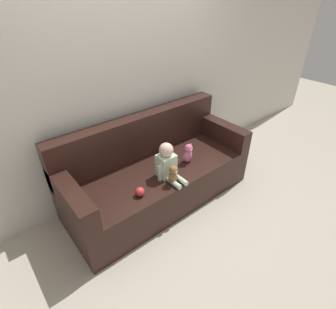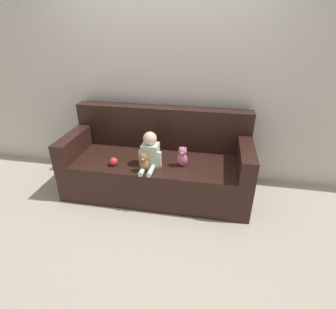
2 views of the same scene
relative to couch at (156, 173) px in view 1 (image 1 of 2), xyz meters
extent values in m
plane|color=#B7AD99|center=(0.00, -0.06, -0.34)|extent=(12.00, 12.00, 0.00)
cube|color=silver|center=(0.00, 0.45, 0.96)|extent=(8.00, 0.05, 2.60)
cube|color=black|center=(0.00, -0.06, -0.11)|extent=(2.14, 0.86, 0.46)
cube|color=black|center=(0.00, 0.28, 0.37)|extent=(2.14, 0.18, 0.51)
cube|color=black|center=(-0.99, -0.06, 0.25)|extent=(0.16, 0.86, 0.25)
cube|color=black|center=(0.99, -0.06, 0.25)|extent=(0.16, 0.86, 0.25)
cube|color=silver|center=(-0.03, -0.23, 0.25)|extent=(0.18, 0.16, 0.25)
sphere|color=beige|center=(-0.03, -0.23, 0.44)|extent=(0.15, 0.15, 0.15)
cylinder|color=silver|center=(-0.08, -0.40, 0.15)|extent=(0.05, 0.20, 0.05)
cylinder|color=silver|center=(0.01, -0.40, 0.15)|extent=(0.05, 0.20, 0.05)
cylinder|color=silver|center=(-0.14, -0.25, 0.21)|extent=(0.05, 0.05, 0.18)
cylinder|color=silver|center=(0.07, -0.25, 0.21)|extent=(0.05, 0.05, 0.18)
ellipsoid|color=olive|center=(-0.06, -0.37, 0.19)|extent=(0.10, 0.09, 0.14)
sphere|color=olive|center=(-0.06, -0.38, 0.29)|extent=(0.09, 0.09, 0.09)
sphere|color=olive|center=(-0.09, -0.38, 0.32)|extent=(0.02, 0.02, 0.02)
sphere|color=olive|center=(-0.04, -0.38, 0.32)|extent=(0.02, 0.02, 0.02)
sphere|color=beige|center=(-0.06, -0.41, 0.28)|extent=(0.03, 0.03, 0.03)
ellipsoid|color=#DB6699|center=(0.32, -0.18, 0.20)|extent=(0.11, 0.09, 0.15)
sphere|color=#DB6699|center=(0.32, -0.19, 0.30)|extent=(0.09, 0.09, 0.09)
sphere|color=#DB6699|center=(0.29, -0.19, 0.34)|extent=(0.03, 0.03, 0.03)
sphere|color=#DB6699|center=(0.35, -0.19, 0.34)|extent=(0.03, 0.03, 0.03)
sphere|color=beige|center=(0.32, -0.23, 0.30)|extent=(0.03, 0.03, 0.03)
sphere|color=red|center=(-0.43, -0.32, 0.17)|extent=(0.09, 0.09, 0.09)
camera|label=1|loc=(-1.43, -1.96, 1.83)|focal=28.00mm
camera|label=2|loc=(0.63, -2.70, 1.55)|focal=28.00mm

